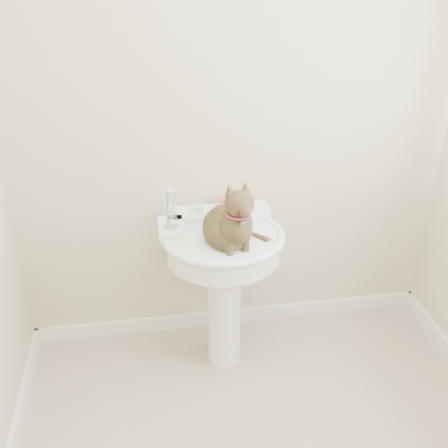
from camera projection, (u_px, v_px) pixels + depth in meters
name	position (u px, v px, depth m)	size (l,w,h in m)	color
wall_back	(234.00, 113.00, 2.45)	(2.20, 0.00, 2.50)	beige
baseboard_back	(232.00, 316.00, 3.03)	(2.20, 0.02, 0.09)	white
pedestal_sink	(223.00, 260.00, 2.49)	(0.58, 0.57, 0.80)	white
faucet	(219.00, 206.00, 2.51)	(0.28, 0.12, 0.14)	silver
soap_bar	(230.00, 202.00, 2.60)	(0.09, 0.06, 0.03)	red
toothbrush_cup	(171.00, 218.00, 2.39)	(0.07, 0.07, 0.18)	silver
cat	(230.00, 225.00, 2.31)	(0.25, 0.31, 0.46)	#4A361E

